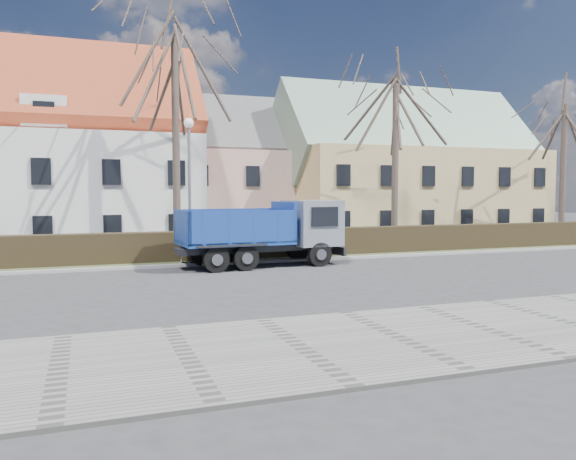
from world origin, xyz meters
name	(u,v)px	position (x,y,z in m)	size (l,w,h in m)	color
ground	(272,280)	(0.00, 0.00, 0.00)	(120.00, 120.00, 0.00)	#343436
sidewalk_near	(397,338)	(0.00, -8.50, 0.04)	(80.00, 5.00, 0.08)	gray
curb_far	(238,263)	(0.00, 4.60, 0.06)	(80.00, 0.30, 0.12)	#9F9B95
grass_strip	(229,259)	(0.00, 6.20, 0.05)	(80.00, 3.00, 0.10)	#3F4B2A
hedge	(230,246)	(0.00, 6.00, 0.65)	(60.00, 0.90, 1.30)	black
building_pink	(237,179)	(4.00, 20.00, 4.00)	(10.80, 8.80, 8.00)	tan
building_yellow	(406,176)	(16.00, 17.00, 4.25)	(18.80, 10.80, 8.50)	tan
tree_1	(176,124)	(-2.00, 8.50, 6.33)	(9.20, 9.20, 12.65)	#483B32
tree_2	(395,148)	(10.00, 8.50, 5.50)	(8.00, 8.00, 11.00)	#483B32
tree_3	(563,158)	(22.00, 8.50, 5.23)	(7.60, 7.60, 10.45)	#483B32
dump_truck	(256,232)	(0.52, 3.67, 1.42)	(7.12, 2.65, 2.85)	navy
streetlight	(190,188)	(-1.64, 7.00, 3.27)	(0.51, 0.51, 6.54)	gray
cart_frame	(182,257)	(-2.38, 4.85, 0.36)	(0.79, 0.45, 0.72)	silver
parked_car_b	(476,233)	(16.41, 9.67, 0.56)	(1.57, 3.87, 1.12)	#35353E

